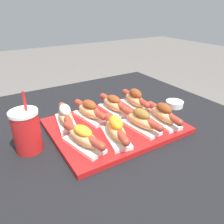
# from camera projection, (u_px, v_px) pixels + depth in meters

# --- Properties ---
(patio_table) EXTENTS (1.08, 1.06, 0.72)m
(patio_table) POSITION_uv_depth(u_px,v_px,m) (110.00, 193.00, 1.01)
(patio_table) COLOR black
(patio_table) RESTS_ON ground_plane
(serving_tray) EXTENTS (0.46, 0.37, 0.02)m
(serving_tray) POSITION_uv_depth(u_px,v_px,m) (115.00, 126.00, 0.82)
(serving_tray) COLOR red
(serving_tray) RESTS_ON patio_table
(hot_dog_0) EXTENTS (0.09, 0.19, 0.07)m
(hot_dog_0) POSITION_uv_depth(u_px,v_px,m) (83.00, 137.00, 0.67)
(hot_dog_0) COLOR white
(hot_dog_0) RESTS_ON serving_tray
(hot_dog_1) EXTENTS (0.09, 0.19, 0.08)m
(hot_dog_1) POSITION_uv_depth(u_px,v_px,m) (116.00, 129.00, 0.71)
(hot_dog_1) COLOR white
(hot_dog_1) RESTS_ON serving_tray
(hot_dog_2) EXTENTS (0.08, 0.19, 0.08)m
(hot_dog_2) POSITION_uv_depth(u_px,v_px,m) (141.00, 120.00, 0.77)
(hot_dog_2) COLOR white
(hot_dog_2) RESTS_ON serving_tray
(hot_dog_3) EXTENTS (0.07, 0.20, 0.08)m
(hot_dog_3) POSITION_uv_depth(u_px,v_px,m) (163.00, 114.00, 0.81)
(hot_dog_3) COLOR white
(hot_dog_3) RESTS_ON serving_tray
(hot_dog_4) EXTENTS (0.09, 0.19, 0.08)m
(hot_dog_4) POSITION_uv_depth(u_px,v_px,m) (66.00, 116.00, 0.79)
(hot_dog_4) COLOR white
(hot_dog_4) RESTS_ON serving_tray
(hot_dog_5) EXTENTS (0.08, 0.19, 0.08)m
(hot_dog_5) POSITION_uv_depth(u_px,v_px,m) (90.00, 110.00, 0.84)
(hot_dog_5) COLOR white
(hot_dog_5) RESTS_ON serving_tray
(hot_dog_6) EXTENTS (0.07, 0.20, 0.07)m
(hot_dog_6) POSITION_uv_depth(u_px,v_px,m) (114.00, 104.00, 0.89)
(hot_dog_6) COLOR white
(hot_dog_6) RESTS_ON serving_tray
(hot_dog_7) EXTENTS (0.07, 0.20, 0.08)m
(hot_dog_7) POSITION_uv_depth(u_px,v_px,m) (135.00, 99.00, 0.93)
(hot_dog_7) COLOR white
(hot_dog_7) RESTS_ON serving_tray
(sauce_bowl) EXTENTS (0.08, 0.08, 0.03)m
(sauce_bowl) POSITION_uv_depth(u_px,v_px,m) (175.00, 104.00, 0.99)
(sauce_bowl) COLOR white
(sauce_bowl) RESTS_ON patio_table
(drink_cup) EXTENTS (0.09, 0.09, 0.20)m
(drink_cup) POSITION_uv_depth(u_px,v_px,m) (27.00, 131.00, 0.67)
(drink_cup) COLOR red
(drink_cup) RESTS_ON patio_table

